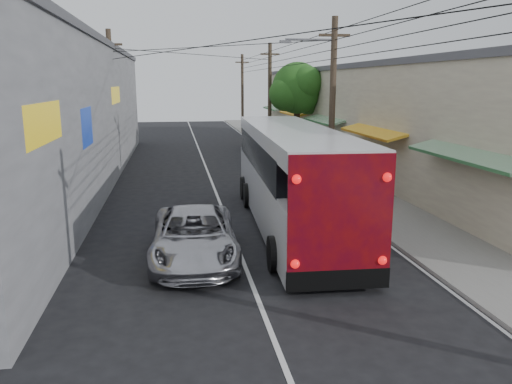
% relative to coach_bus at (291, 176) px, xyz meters
% --- Properties ---
extents(ground, '(120.00, 120.00, 0.00)m').
position_rel_coach_bus_xyz_m(ground, '(-2.24, -8.35, -1.87)').
color(ground, black).
rests_on(ground, ground).
extents(sidewalk, '(3.00, 80.00, 0.12)m').
position_rel_coach_bus_xyz_m(sidewalk, '(4.26, 11.65, -1.81)').
color(sidewalk, slate).
rests_on(sidewalk, ground).
extents(building_right, '(7.09, 40.00, 6.25)m').
position_rel_coach_bus_xyz_m(building_right, '(8.75, 13.65, 1.28)').
color(building_right, beige).
rests_on(building_right, ground).
extents(building_left, '(7.20, 36.00, 7.25)m').
position_rel_coach_bus_xyz_m(building_left, '(-10.74, 9.64, 1.78)').
color(building_left, gray).
rests_on(building_left, ground).
extents(utility_poles, '(11.80, 45.28, 8.00)m').
position_rel_coach_bus_xyz_m(utility_poles, '(0.88, 11.97, 2.26)').
color(utility_poles, '#473828').
rests_on(utility_poles, ground).
extents(street_tree, '(4.40, 4.00, 6.60)m').
position_rel_coach_bus_xyz_m(street_tree, '(4.63, 17.66, 2.80)').
color(street_tree, '#3F2B19').
rests_on(street_tree, ground).
extents(coach_bus, '(3.35, 12.65, 3.61)m').
position_rel_coach_bus_xyz_m(coach_bus, '(0.00, 0.00, 0.00)').
color(coach_bus, silver).
rests_on(coach_bus, ground).
extents(jeepney, '(2.64, 5.42, 1.49)m').
position_rel_coach_bus_xyz_m(jeepney, '(-3.64, -3.03, -1.13)').
color(jeepney, '#B9B8C0').
rests_on(jeepney, ground).
extents(parked_suv, '(2.82, 6.49, 1.86)m').
position_rel_coach_bus_xyz_m(parked_suv, '(2.36, 5.14, -0.94)').
color(parked_suv, '#A1A0A8').
rests_on(parked_suv, ground).
extents(parked_car_mid, '(2.09, 4.48, 1.49)m').
position_rel_coach_bus_xyz_m(parked_car_mid, '(1.56, 14.67, -1.13)').
color(parked_car_mid, '#27272C').
rests_on(parked_car_mid, ground).
extents(parked_car_far, '(1.69, 4.82, 1.59)m').
position_rel_coach_bus_xyz_m(parked_car_far, '(2.36, 21.69, -1.08)').
color(parked_car_far, black).
rests_on(parked_car_far, ground).
extents(pedestrian_near, '(0.78, 0.65, 1.82)m').
position_rel_coach_bus_xyz_m(pedestrian_near, '(3.91, 3.39, -0.84)').
color(pedestrian_near, pink).
rests_on(pedestrian_near, sidewalk).
extents(pedestrian_far, '(0.75, 0.59, 1.52)m').
position_rel_coach_bus_xyz_m(pedestrian_far, '(5.36, 8.63, -0.99)').
color(pedestrian_far, '#8097BA').
rests_on(pedestrian_far, sidewalk).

